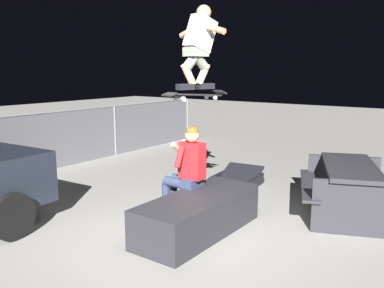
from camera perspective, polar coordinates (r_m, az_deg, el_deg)
The scene contains 7 objects.
ground_plane at distance 5.26m, azimuth 0.17°, elevation -13.03°, with size 40.00×40.00×0.00m, color gray.
ledge_box_main at distance 5.32m, azimuth 0.90°, elevation -9.87°, with size 1.90×0.74×0.50m, color #28282D.
person_sitting_on_ledge at distance 5.65m, azimuth -0.88°, elevation -3.42°, with size 0.59×0.75×1.33m.
skateboard at distance 5.58m, azimuth 0.53°, elevation 6.92°, with size 1.04×0.45×0.13m.
skater_airborne at distance 5.62m, azimuth 0.99°, elevation 13.95°, with size 0.64×0.88×1.12m.
kicker_ramp at distance 7.48m, azimuth 6.25°, elevation -5.35°, with size 1.08×0.83×0.41m.
picnic_table_back at distance 6.29m, azimuth 21.25°, elevation -4.98°, with size 2.08×1.87×0.75m.
Camera 1 is at (-3.93, -2.80, 2.09)m, focal length 37.98 mm.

